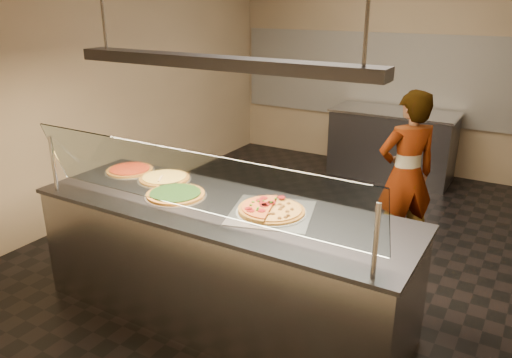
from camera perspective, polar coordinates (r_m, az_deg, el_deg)
The scene contains 17 objects.
ground at distance 5.02m, azimuth 5.99°, elevation -8.15°, with size 5.00×6.00×0.02m, color black.
wall_back at distance 7.33m, azimuth 16.68°, elevation 12.55°, with size 5.00×0.02×3.00m, color tan.
wall_front at distance 2.24m, azimuth -27.06°, elevation -4.57°, with size 5.00×0.02×3.00m, color tan.
wall_left at distance 5.97m, azimuth -16.25°, elevation 11.06°, with size 0.02×6.00×3.00m, color tan.
tile_band at distance 7.33m, azimuth 16.46°, elevation 10.98°, with size 4.90×0.02×1.20m, color silver.
serving_counter at distance 3.83m, azimuth -3.95°, elevation -9.46°, with size 2.88×0.94×0.93m.
sneeze_guard at distance 3.27m, azimuth -7.67°, elevation -0.29°, with size 2.64×0.18×0.54m.
perforated_tray at distance 3.50m, azimuth 1.79°, elevation -3.79°, with size 0.70×0.70×0.01m.
half_pizza_pepperoni at distance 3.54m, azimuth 0.23°, elevation -3.01°, with size 0.36×0.51×0.05m.
half_pizza_sausage at distance 3.44m, azimuth 3.45°, elevation -3.87°, with size 0.36×0.51×0.04m.
pizza_spinach at distance 3.84m, azimuth -9.14°, elevation -1.70°, with size 0.47×0.47×0.03m.
pizza_cheese at distance 4.20m, azimuth -10.38°, elevation 0.13°, with size 0.44×0.44×0.03m.
pizza_tomato at distance 4.47m, azimuth -14.17°, elevation 1.05°, with size 0.42×0.42×0.03m.
pizza_spatula at distance 4.09m, azimuth -10.45°, elevation -0.19°, with size 0.26×0.20×0.02m.
prep_table at distance 7.08m, azimuth 15.27°, elevation 3.87°, with size 1.64×0.74×0.93m.
worker at distance 4.84m, azimuth 16.77°, elevation 0.45°, with size 0.58×0.38×1.60m, color #27242C.
heat_lamp_housing at distance 3.36m, azimuth -4.56°, elevation 13.14°, with size 2.30×0.18×0.08m, color #414147.
Camera 1 is at (1.80, -4.05, 2.35)m, focal length 35.00 mm.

